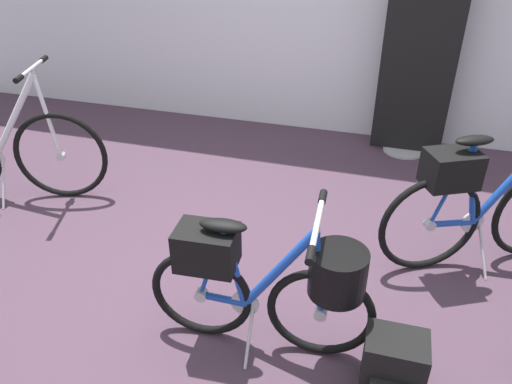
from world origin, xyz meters
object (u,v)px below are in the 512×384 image
at_px(floor_banner_stand, 419,58).
at_px(folding_bike_foreground, 269,280).
at_px(display_bike_left, 479,203).
at_px(backpack_on_floor, 393,367).
at_px(display_bike_right, 6,151).

bearing_deg(floor_banner_stand, folding_bike_foreground, -102.85).
distance_m(display_bike_left, backpack_on_floor, 1.19).
bearing_deg(floor_banner_stand, display_bike_right, -149.15).
bearing_deg(display_bike_right, display_bike_left, 2.46).
bearing_deg(folding_bike_foreground, display_bike_right, 159.00).
xyz_separation_m(folding_bike_foreground, backpack_on_floor, (0.60, -0.12, -0.25)).
height_order(floor_banner_stand, backpack_on_floor, floor_banner_stand).
bearing_deg(backpack_on_floor, folding_bike_foreground, 168.84).
distance_m(folding_bike_foreground, backpack_on_floor, 0.66).
bearing_deg(floor_banner_stand, backpack_on_floor, -89.32).
bearing_deg(display_bike_left, folding_bike_foreground, -135.25).
xyz_separation_m(folding_bike_foreground, display_bike_left, (0.98, 0.98, 0.01)).
bearing_deg(display_bike_left, floor_banner_stand, 105.46).
height_order(folding_bike_foreground, backpack_on_floor, folding_bike_foreground).
bearing_deg(display_bike_left, display_bike_right, -177.54).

